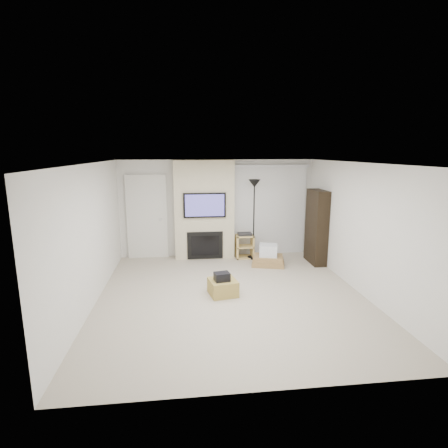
{
  "coord_description": "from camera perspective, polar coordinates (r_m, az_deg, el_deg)",
  "views": [
    {
      "loc": [
        -0.86,
        -6.2,
        2.7
      ],
      "look_at": [
        0.0,
        1.2,
        1.15
      ],
      "focal_mm": 28.0,
      "sensor_mm": 36.0,
      "label": 1
    }
  ],
  "objects": [
    {
      "name": "vertical_blinds",
      "position": [
        9.29,
        7.53,
        2.82
      ],
      "size": [
        1.98,
        0.1,
        2.37
      ],
      "color": "silver",
      "rests_on": "floor"
    },
    {
      "name": "ottoman",
      "position": [
        6.8,
        -0.19,
        -10.28
      ],
      "size": [
        0.58,
        0.58,
        0.3
      ],
      "primitive_type": "cube",
      "rotation": [
        0.0,
        0.0,
        0.19
      ],
      "color": "#A38A40",
      "rests_on": "floor"
    },
    {
      "name": "av_stand",
      "position": [
        9.02,
        3.38,
        -3.39
      ],
      "size": [
        0.45,
        0.38,
        0.66
      ],
      "color": "#DFBD6D",
      "rests_on": "floor"
    },
    {
      "name": "black_bag",
      "position": [
        6.67,
        -0.33,
        -8.6
      ],
      "size": [
        0.32,
        0.27,
        0.16
      ],
      "primitive_type": "cube",
      "rotation": [
        0.0,
        0.0,
        0.19
      ],
      "color": "black",
      "rests_on": "ottoman"
    },
    {
      "name": "wall_right",
      "position": [
        7.2,
        21.35,
        -0.69
      ],
      "size": [
        0.0,
        5.5,
        2.5
      ],
      "primitive_type": "cube",
      "rotation": [
        1.57,
        0.0,
        1.57
      ],
      "color": "silver",
      "rests_on": "ground"
    },
    {
      "name": "ceiling",
      "position": [
        6.26,
        1.29,
        9.91
      ],
      "size": [
        5.0,
        5.5,
        0.0
      ],
      "primitive_type": "cube",
      "color": "white",
      "rests_on": "wall_back"
    },
    {
      "name": "wall_left",
      "position": [
        6.58,
        -20.89,
        -1.78
      ],
      "size": [
        0.0,
        5.5,
        2.5
      ],
      "primitive_type": "cube",
      "rotation": [
        1.57,
        0.0,
        1.57
      ],
      "color": "silver",
      "rests_on": "ground"
    },
    {
      "name": "fireplace_wall",
      "position": [
        8.88,
        -3.25,
        2.24
      ],
      "size": [
        1.5,
        0.47,
        2.5
      ],
      "color": "beige",
      "rests_on": "floor"
    },
    {
      "name": "wall_front",
      "position": [
        3.84,
        6.96,
        -10.55
      ],
      "size": [
        5.0,
        0.0,
        2.5
      ],
      "primitive_type": "cube",
      "rotation": [
        1.57,
        0.0,
        0.0
      ],
      "color": "silver",
      "rests_on": "ground"
    },
    {
      "name": "hvac_vent",
      "position": [
        7.12,
        3.63,
        10.09
      ],
      "size": [
        0.35,
        0.18,
        0.01
      ],
      "primitive_type": "cube",
      "color": "silver",
      "rests_on": "ceiling"
    },
    {
      "name": "bookshelf",
      "position": [
        8.79,
        14.88,
        -0.46
      ],
      "size": [
        0.3,
        0.8,
        1.8
      ],
      "color": "black",
      "rests_on": "floor"
    },
    {
      "name": "wall_back",
      "position": [
        9.11,
        -1.13,
        2.59
      ],
      "size": [
        5.0,
        0.0,
        2.5
      ],
      "primitive_type": "cube",
      "rotation": [
        1.57,
        0.0,
        0.0
      ],
      "color": "silver",
      "rests_on": "ground"
    },
    {
      "name": "box_stack",
      "position": [
        8.54,
        7.22,
        -5.41
      ],
      "size": [
        0.88,
        0.75,
        0.51
      ],
      "color": "#9C7847",
      "rests_on": "floor"
    },
    {
      "name": "floor_lamp",
      "position": [
        8.75,
        4.95,
        4.44
      ],
      "size": [
        0.3,
        0.3,
        2.02
      ],
      "color": "black",
      "rests_on": "floor"
    },
    {
      "name": "entry_door",
      "position": [
        9.11,
        -12.44,
        1.07
      ],
      "size": [
        1.02,
        0.11,
        2.14
      ],
      "color": "silver",
      "rests_on": "floor"
    },
    {
      "name": "floor",
      "position": [
        6.82,
        1.19,
        -11.58
      ],
      "size": [
        5.0,
        5.5,
        0.0
      ],
      "primitive_type": "cube",
      "color": "#B5A994",
      "rests_on": "ground"
    }
  ]
}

